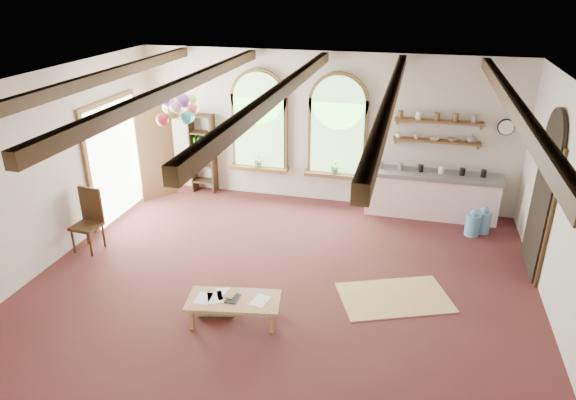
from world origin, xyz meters
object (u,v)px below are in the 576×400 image
(coffee_table, at_px, (234,302))
(balloon_cluster, at_px, (178,108))
(side_chair, at_px, (89,233))
(kitchen_counter, at_px, (431,194))

(coffee_table, bearing_deg, balloon_cluster, 125.40)
(side_chair, relative_size, balloon_cluster, 1.00)
(coffee_table, xyz_separation_m, balloon_cluster, (-2.01, 2.82, 2.01))
(coffee_table, bearing_deg, kitchen_counter, 58.17)
(kitchen_counter, relative_size, side_chair, 2.35)
(kitchen_counter, bearing_deg, side_chair, -153.44)
(side_chair, bearing_deg, balloon_cluster, 49.38)
(balloon_cluster, bearing_deg, kitchen_counter, 17.96)
(kitchen_counter, xyz_separation_m, coffee_table, (-2.70, -4.35, -0.15))
(balloon_cluster, bearing_deg, coffee_table, -54.60)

